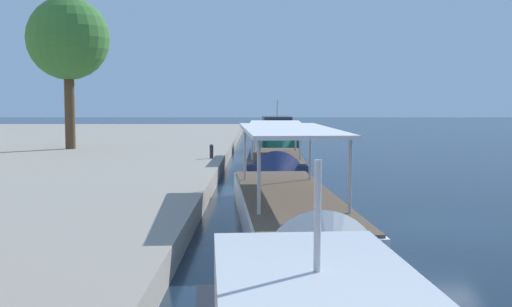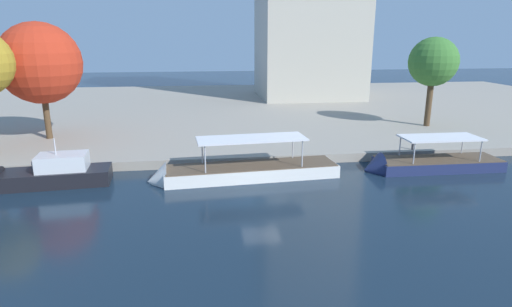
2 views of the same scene
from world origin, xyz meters
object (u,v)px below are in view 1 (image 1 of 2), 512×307
Objects in this scene: tour_boat_2 at (292,220)px; motor_yacht_4 at (278,141)px; mooring_bollard_1 at (212,151)px; tree_0 at (69,37)px; tour_boat_3 at (276,168)px.

tour_boat_2 is 30.17m from motor_yacht_4.
tree_0 is (6.80, 9.69, 6.79)m from mooring_bollard_1.
mooring_bollard_1 is at bearing -99.20° from tour_boat_3.
tour_boat_3 is 14.53× the size of mooring_bollard_1.
mooring_bollard_1 is at bearing -19.05° from motor_yacht_4.
tour_boat_3 is (15.42, 0.16, -0.06)m from tour_boat_2.
mooring_bollard_1 is (16.04, 3.69, 0.83)m from tour_boat_2.
motor_yacht_4 is at bearing -15.99° from mooring_bollard_1.
motor_yacht_4 is 17.15m from tree_0.
motor_yacht_4 is (30.17, -0.36, 0.43)m from tour_boat_2.
tree_0 reaches higher than tour_boat_3.
tree_0 is (7.42, 13.22, 7.69)m from tour_boat_3.
motor_yacht_4 reaches higher than tour_boat_2.
tree_0 is at bearing 54.93° from mooring_bollard_1.
tour_boat_2 is at bearing -149.65° from tree_0.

